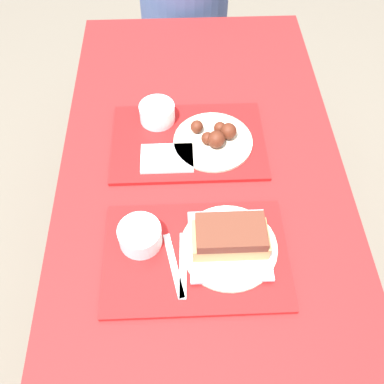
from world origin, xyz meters
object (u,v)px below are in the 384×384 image
object	(u,v)px
tray_far	(188,142)
bowl_coleslaw_far	(157,112)
brisket_sandwich_plate	(230,240)
wings_plate_far	(215,138)
bowl_coleslaw_near	(140,235)
tray_near	(196,256)

from	to	relation	value
tray_far	bowl_coleslaw_far	world-z (taller)	bowl_coleslaw_far
tray_far	brisket_sandwich_plate	world-z (taller)	brisket_sandwich_plate
brisket_sandwich_plate	bowl_coleslaw_far	bearing A→B (deg)	111.55
brisket_sandwich_plate	wings_plate_far	world-z (taller)	brisket_sandwich_plate
tray_far	bowl_coleslaw_near	bearing A→B (deg)	-111.03
tray_far	brisket_sandwich_plate	xyz separation A→B (m)	(0.09, -0.35, 0.04)
brisket_sandwich_plate	wings_plate_far	size ratio (longest dim) A/B	1.03
tray_near	tray_far	distance (m)	0.37
bowl_coleslaw_near	brisket_sandwich_plate	world-z (taller)	brisket_sandwich_plate
tray_near	bowl_coleslaw_near	distance (m)	0.14
tray_far	brisket_sandwich_plate	size ratio (longest dim) A/B	1.88
tray_near	wings_plate_far	size ratio (longest dim) A/B	1.94
tray_near	brisket_sandwich_plate	world-z (taller)	brisket_sandwich_plate
bowl_coleslaw_near	brisket_sandwich_plate	xyz separation A→B (m)	(0.21, -0.03, 0.00)
tray_near	tray_far	xyz separation A→B (m)	(-0.01, 0.37, 0.00)
brisket_sandwich_plate	wings_plate_far	xyz separation A→B (m)	(-0.01, 0.35, -0.02)
bowl_coleslaw_near	bowl_coleslaw_far	xyz separation A→B (m)	(0.04, 0.42, 0.00)
tray_near	bowl_coleslaw_far	bearing A→B (deg)	101.64
brisket_sandwich_plate	bowl_coleslaw_far	distance (m)	0.48
tray_far	wings_plate_far	world-z (taller)	wings_plate_far
tray_far	bowl_coleslaw_near	xyz separation A→B (m)	(-0.13, -0.33, 0.04)
tray_far	brisket_sandwich_plate	bearing A→B (deg)	-76.37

